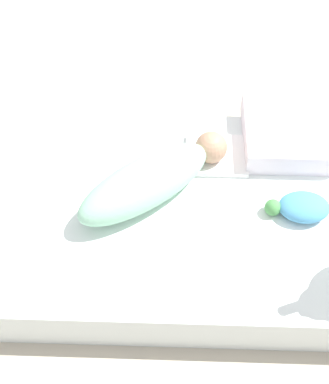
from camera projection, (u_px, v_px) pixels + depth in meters
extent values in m
plane|color=#B2A893|center=(182.00, 234.00, 1.88)|extent=(12.00, 12.00, 0.00)
cube|color=white|center=(183.00, 220.00, 1.81)|extent=(1.39, 0.82, 0.18)
cube|color=white|center=(217.00, 155.00, 1.86)|extent=(0.21, 0.18, 0.02)
ellipsoid|color=#99D6B2|center=(145.00, 183.00, 1.70)|extent=(0.49, 0.43, 0.15)
sphere|color=tan|center=(211.00, 147.00, 1.80)|extent=(0.11, 0.11, 0.11)
cube|color=white|center=(288.00, 133.00, 1.87)|extent=(0.31, 0.32, 0.09)
ellipsoid|color=#4C99C6|center=(304.00, 207.00, 1.70)|extent=(0.16, 0.12, 0.07)
sphere|color=#4C934C|center=(273.00, 207.00, 1.70)|extent=(0.05, 0.05, 0.05)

